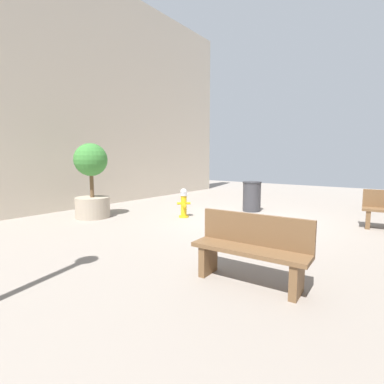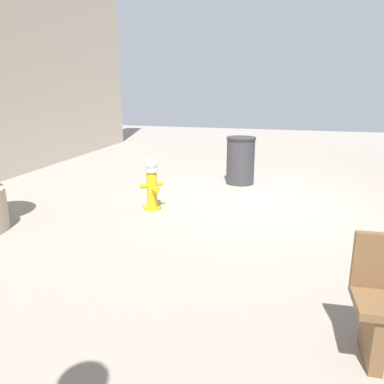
# 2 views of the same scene
# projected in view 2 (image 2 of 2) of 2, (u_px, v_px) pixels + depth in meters

# --- Properties ---
(ground_plane) EXTENTS (23.40, 23.40, 0.00)m
(ground_plane) POSITION_uv_depth(u_px,v_px,m) (255.00, 202.00, 6.84)
(ground_plane) COLOR gray
(fire_hydrant) EXTENTS (0.35, 0.35, 0.85)m
(fire_hydrant) POSITION_uv_depth(u_px,v_px,m) (152.00, 184.00, 6.36)
(fire_hydrant) COLOR gold
(fire_hydrant) RESTS_ON ground_plane
(trash_bin) EXTENTS (0.60, 0.60, 0.97)m
(trash_bin) POSITION_uv_depth(u_px,v_px,m) (241.00, 160.00, 8.03)
(trash_bin) COLOR #38383D
(trash_bin) RESTS_ON ground_plane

